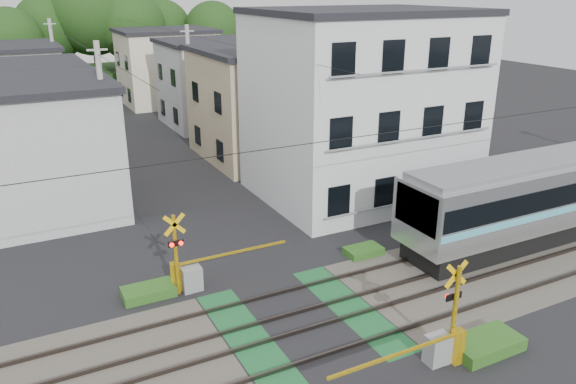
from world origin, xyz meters
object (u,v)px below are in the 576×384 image
crossing_signal_far (189,272)px  apartment_block (361,105)px  crossing_signal_near (442,342)px  pedestrian (113,111)px

crossing_signal_far → apartment_block: size_ratio=0.46×
crossing_signal_near → apartment_block: 14.95m
pedestrian → crossing_signal_near: bearing=105.2°
crossing_signal_near → pedestrian: 36.55m
pedestrian → apartment_block: bearing=120.9°
crossing_signal_far → apartment_block: bearing=27.8°
crossing_signal_near → apartment_block: bearing=65.8°
crossing_signal_near → apartment_block: size_ratio=0.46×
crossing_signal_near → pedestrian: (-2.25, 36.48, 0.08)m
apartment_block → pedestrian: apartment_block is taller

